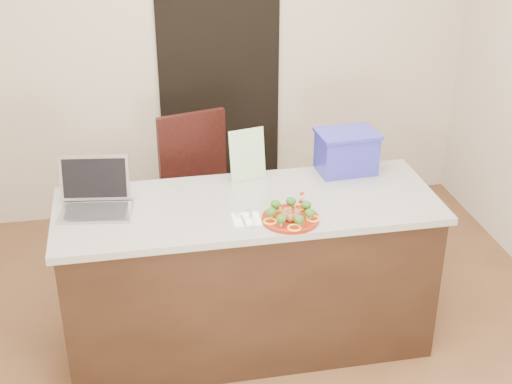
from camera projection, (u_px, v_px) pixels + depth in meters
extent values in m
plane|color=brown|center=(257.00, 367.00, 4.01)|extent=(4.00, 4.00, 0.00)
plane|color=beige|center=(204.00, 40.00, 5.16)|extent=(4.00, 0.00, 4.00)
cube|color=black|center=(220.00, 86.00, 5.32)|extent=(0.90, 0.02, 2.00)
cube|color=black|center=(248.00, 277.00, 4.04)|extent=(2.00, 0.70, 0.88)
cube|color=beige|center=(248.00, 206.00, 3.83)|extent=(2.06, 0.76, 0.04)
cylinder|color=maroon|center=(290.00, 219.00, 3.64)|extent=(0.30, 0.30, 0.02)
torus|color=maroon|center=(290.00, 218.00, 3.64)|extent=(0.29, 0.29, 0.01)
sphere|color=brown|center=(290.00, 214.00, 3.62)|extent=(0.04, 0.04, 0.04)
sphere|color=brown|center=(289.00, 210.00, 3.66)|extent=(0.04, 0.04, 0.04)
sphere|color=brown|center=(285.00, 211.00, 3.65)|extent=(0.04, 0.04, 0.04)
sphere|color=brown|center=(283.00, 214.00, 3.63)|extent=(0.04, 0.04, 0.04)
sphere|color=brown|center=(285.00, 216.00, 3.60)|extent=(0.04, 0.04, 0.04)
sphere|color=brown|center=(289.00, 217.00, 3.59)|extent=(0.04, 0.04, 0.04)
sphere|color=brown|center=(294.00, 217.00, 3.59)|extent=(0.04, 0.04, 0.04)
sphere|color=brown|center=(298.00, 215.00, 3.61)|extent=(0.04, 0.04, 0.04)
sphere|color=brown|center=(297.00, 213.00, 3.64)|extent=(0.04, 0.04, 0.04)
ellipsoid|color=#224612|center=(306.00, 205.00, 3.67)|extent=(0.05, 0.05, 0.04)
ellipsoid|color=#224612|center=(291.00, 201.00, 3.71)|extent=(0.05, 0.05, 0.04)
ellipsoid|color=#224612|center=(276.00, 204.00, 3.68)|extent=(0.05, 0.05, 0.04)
ellipsoid|color=#224612|center=(271.00, 212.00, 3.60)|extent=(0.05, 0.05, 0.04)
ellipsoid|color=#224612|center=(281.00, 219.00, 3.54)|extent=(0.05, 0.05, 0.04)
ellipsoid|color=#224612|center=(299.00, 219.00, 3.53)|extent=(0.05, 0.05, 0.04)
ellipsoid|color=#224612|center=(310.00, 213.00, 3.59)|extent=(0.05, 0.05, 0.04)
torus|color=yellow|center=(300.00, 207.00, 3.72)|extent=(0.07, 0.07, 0.01)
torus|color=yellow|center=(275.00, 209.00, 3.71)|extent=(0.07, 0.07, 0.01)
torus|color=yellow|center=(270.00, 221.00, 3.59)|extent=(0.07, 0.07, 0.01)
torus|color=yellow|center=(294.00, 228.00, 3.53)|extent=(0.07, 0.07, 0.01)
torus|color=yellow|center=(313.00, 219.00, 3.61)|extent=(0.07, 0.07, 0.01)
cube|color=white|center=(246.00, 219.00, 3.65)|extent=(0.15, 0.15, 0.01)
cube|color=silver|center=(243.00, 220.00, 3.62)|extent=(0.01, 0.11, 0.00)
cube|color=silver|center=(241.00, 215.00, 3.68)|extent=(0.03, 0.05, 0.00)
cube|color=silver|center=(254.00, 222.00, 3.61)|extent=(0.03, 0.09, 0.01)
cube|color=silver|center=(250.00, 213.00, 3.69)|extent=(0.03, 0.11, 0.00)
cylinder|color=beige|center=(302.00, 200.00, 3.78)|extent=(0.03, 0.03, 0.05)
cylinder|color=beige|center=(302.00, 195.00, 3.77)|extent=(0.02, 0.02, 0.01)
cylinder|color=#B13312|center=(302.00, 193.00, 3.76)|extent=(0.02, 0.02, 0.01)
cylinder|color=#B13312|center=(302.00, 201.00, 3.79)|extent=(0.03, 0.03, 0.02)
cube|color=#A3A4A8|center=(97.00, 211.00, 3.72)|extent=(0.40, 0.31, 0.02)
cube|color=#A3A4A8|center=(94.00, 178.00, 3.77)|extent=(0.37, 0.12, 0.24)
cube|color=black|center=(94.00, 178.00, 3.76)|extent=(0.34, 0.10, 0.21)
cube|color=#242527|center=(96.00, 210.00, 3.70)|extent=(0.33, 0.22, 0.00)
cube|color=white|center=(247.00, 155.00, 4.01)|extent=(0.21, 0.09, 0.30)
cube|color=#2D2CA2|center=(346.00, 153.00, 4.12)|extent=(0.33, 0.24, 0.23)
cube|color=#2D2CA2|center=(348.00, 133.00, 4.07)|extent=(0.35, 0.27, 0.02)
cube|color=#34120F|center=(198.00, 204.00, 4.70)|extent=(0.57, 0.57, 0.04)
cube|color=#34120F|center=(192.00, 151.00, 4.76)|extent=(0.46, 0.16, 0.53)
cylinder|color=#34120F|center=(172.00, 255.00, 4.61)|extent=(0.04, 0.04, 0.50)
cylinder|color=#34120F|center=(233.00, 249.00, 4.68)|extent=(0.04, 0.04, 0.50)
cylinder|color=#34120F|center=(167.00, 225.00, 4.96)|extent=(0.04, 0.04, 0.50)
cylinder|color=#34120F|center=(224.00, 220.00, 5.03)|extent=(0.04, 0.04, 0.50)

